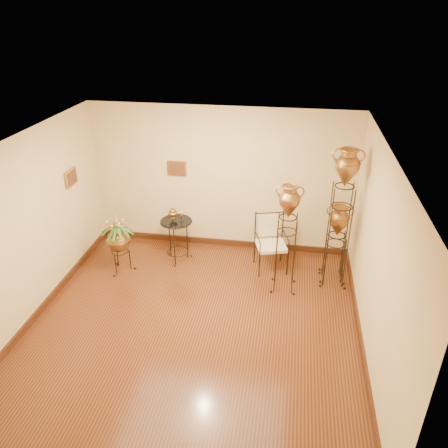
% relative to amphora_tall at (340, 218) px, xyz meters
% --- Properties ---
extents(ground, '(5.00, 5.00, 0.00)m').
position_rel_amphora_tall_xyz_m(ground, '(-2.15, -1.53, -1.26)').
color(ground, '#612C17').
rests_on(ground, ground).
extents(room_shell, '(5.02, 5.02, 2.81)m').
position_rel_amphora_tall_xyz_m(room_shell, '(-2.16, -1.52, 0.47)').
color(room_shell, beige).
rests_on(room_shell, ground).
extents(amphora_tall, '(0.59, 0.59, 2.46)m').
position_rel_amphora_tall_xyz_m(amphora_tall, '(0.00, 0.00, 0.00)').
color(amphora_tall, black).
rests_on(amphora_tall, ground).
extents(amphora_mid, '(0.52, 0.52, 1.93)m').
position_rel_amphora_tall_xyz_m(amphora_mid, '(-0.85, -0.32, -0.28)').
color(amphora_mid, black).
rests_on(amphora_mid, ground).
extents(amphora_short, '(0.55, 0.55, 1.44)m').
position_rel_amphora_tall_xyz_m(amphora_short, '(0.00, 0.13, -0.54)').
color(amphora_short, black).
rests_on(amphora_short, ground).
extents(planter_urn, '(0.71, 0.71, 1.18)m').
position_rel_amphora_tall_xyz_m(planter_urn, '(-3.80, -0.26, -0.60)').
color(planter_urn, black).
rests_on(planter_urn, ground).
extents(armchair, '(0.72, 0.70, 1.05)m').
position_rel_amphora_tall_xyz_m(armchair, '(-1.11, 0.23, -0.73)').
color(armchair, black).
rests_on(armchair, ground).
extents(side_table, '(0.68, 0.68, 1.05)m').
position_rel_amphora_tall_xyz_m(side_table, '(-2.88, 0.27, -0.82)').
color(side_table, black).
rests_on(side_table, ground).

